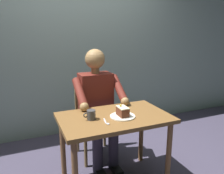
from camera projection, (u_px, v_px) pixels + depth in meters
cafe_rear_panel at (75, 29)px, 3.12m from camera, size 6.40×0.12×3.00m
dining_table at (114, 126)px, 2.09m from camera, size 1.01×0.63×0.71m
chair at (93, 114)px, 2.68m from camera, size 0.42×0.42×0.92m
seated_person at (98, 105)px, 2.48m from camera, size 0.53×0.58×1.28m
dessert_plate at (123, 116)px, 2.05m from camera, size 0.23×0.23×0.01m
cake_slice at (123, 111)px, 2.03m from camera, size 0.08×0.13×0.10m
coffee_cup at (91, 115)px, 1.97m from camera, size 0.11×0.08×0.09m
dessert_spoon at (107, 122)px, 1.91m from camera, size 0.03×0.14×0.01m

